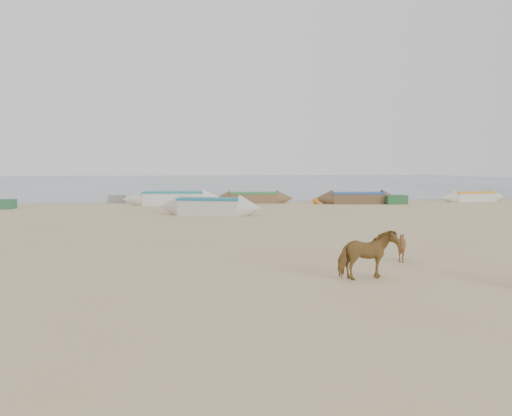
{
  "coord_description": "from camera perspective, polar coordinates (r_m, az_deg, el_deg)",
  "views": [
    {
      "loc": [
        -3.11,
        -16.38,
        2.71
      ],
      "look_at": [
        0.0,
        4.0,
        1.0
      ],
      "focal_mm": 35.0,
      "sensor_mm": 36.0,
      "label": 1
    }
  ],
  "objects": [
    {
      "name": "ground",
      "position": [
        16.9,
        2.05,
        -4.49
      ],
      "size": [
        140.0,
        140.0,
        0.0
      ],
      "primitive_type": "plane",
      "color": "tan",
      "rests_on": "ground"
    },
    {
      "name": "sea",
      "position": [
        98.47,
        -6.87,
        3.13
      ],
      "size": [
        160.0,
        160.0,
        0.0
      ],
      "primitive_type": "plane",
      "color": "slate",
      "rests_on": "ground"
    },
    {
      "name": "cow_adult",
      "position": [
        12.31,
        12.62,
        -5.23
      ],
      "size": [
        1.51,
        0.88,
        1.21
      ],
      "primitive_type": "imported",
      "rotation": [
        0.0,
        0.0,
        1.74
      ],
      "color": "brown",
      "rests_on": "ground"
    },
    {
      "name": "calf_front",
      "position": [
        14.84,
        16.31,
        -4.29
      ],
      "size": [
        0.99,
        0.95,
        0.86
      ],
      "primitive_type": "imported",
      "rotation": [
        0.0,
        0.0,
        -1.15
      ],
      "color": "brown",
      "rests_on": "ground"
    },
    {
      "name": "near_canoe",
      "position": [
        28.14,
        -5.27,
        0.18
      ],
      "size": [
        6.04,
        3.25,
        0.96
      ],
      "primitive_type": null,
      "rotation": [
        0.0,
        0.0,
        -0.32
      ],
      "color": "beige",
      "rests_on": "ground"
    },
    {
      "name": "waterline_canoes",
      "position": [
        36.3,
        -1.87,
        1.14
      ],
      "size": [
        58.9,
        3.57,
        0.97
      ],
      "color": "brown",
      "rests_on": "ground"
    },
    {
      "name": "beach_clutter",
      "position": [
        36.54,
        1.06,
        0.96
      ],
      "size": [
        43.82,
        5.58,
        0.64
      ],
      "color": "#2A5F3B",
      "rests_on": "ground"
    }
  ]
}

